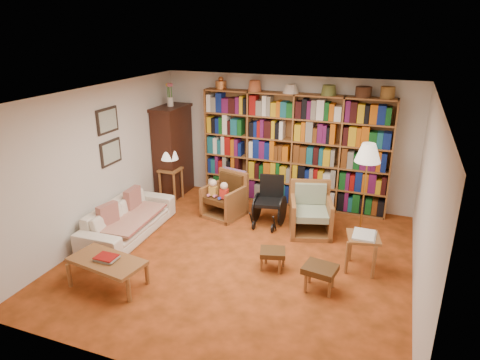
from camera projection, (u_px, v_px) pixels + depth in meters
The scene contains 23 objects.
floor at pixel (241, 257), 6.64m from camera, with size 5.00×5.00×0.00m, color #BA4C1C.
ceiling at pixel (241, 95), 5.78m from camera, with size 5.00×5.00×0.00m, color white.
wall_back at pixel (286, 140), 8.40m from camera, with size 5.00×5.00×0.00m, color silver.
wall_front at pixel (147, 269), 4.02m from camera, with size 5.00×5.00×0.00m, color silver.
wall_left at pixel (99, 163), 7.04m from camera, with size 5.00×5.00×0.00m, color silver.
wall_right at pixel (426, 206), 5.37m from camera, with size 5.00×5.00×0.00m, color silver.
bookshelf at pixel (293, 147), 8.21m from camera, with size 3.60×0.30×2.42m.
curio_cabinet at pixel (173, 150), 8.82m from camera, with size 0.50×0.95×2.40m.
framed_pictures at pixel (109, 137), 7.17m from camera, with size 0.03×0.52×0.97m.
sofa at pixel (128, 219), 7.25m from camera, with size 0.77×1.97×0.58m, color silver.
sofa_throw at pixel (131, 219), 7.23m from camera, with size 0.71×1.32×0.04m, color beige.
cushion_left at pixel (133, 202), 7.54m from camera, with size 0.12×0.39×0.39m, color maroon.
cushion_right at pixel (108, 218), 6.93m from camera, with size 0.12×0.37×0.37m, color maroon.
side_table_lamp at pixel (171, 177), 8.66m from camera, with size 0.41×0.41×0.66m.
table_lamp at pixel (169, 154), 8.48m from camera, with size 0.35×0.35×0.47m.
armchair_leather at pixel (226, 197), 8.03m from camera, with size 0.82×0.84×0.83m.
armchair_sage at pixel (312, 213), 7.37m from camera, with size 0.90×0.90×0.86m.
wheelchair at pixel (269, 202), 7.65m from camera, with size 0.51×0.71×0.89m.
floor_lamp at pixel (368, 157), 6.94m from camera, with size 0.42×0.42×1.60m.
side_table_papers at pixel (363, 242), 6.16m from camera, with size 0.54×0.54×0.58m.
footstool_a at pixel (273, 254), 6.24m from camera, with size 0.43×0.40×0.31m.
footstool_b at pixel (320, 271), 5.73m from camera, with size 0.48×0.42×0.36m.
coffee_table at pixel (107, 263), 5.82m from camera, with size 1.12×0.67×0.45m.
Camera 1 is at (2.06, -5.44, 3.42)m, focal length 32.00 mm.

